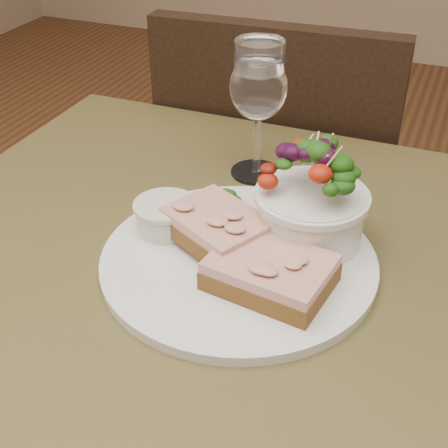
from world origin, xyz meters
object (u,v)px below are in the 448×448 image
at_px(chair_far, 283,270).
at_px(salad_bowl, 312,194).
at_px(dinner_plate, 238,261).
at_px(ramekin, 166,215).
at_px(sandwich_back, 218,227).
at_px(sandwich_front, 270,272).
at_px(wine_glass, 258,90).
at_px(cafe_table, 209,342).

bearing_deg(chair_far, salad_bowl, 105.38).
bearing_deg(dinner_plate, ramekin, 169.16).
bearing_deg(ramekin, chair_far, 90.26).
bearing_deg(sandwich_back, sandwich_front, -3.44).
bearing_deg(wine_glass, ramekin, -104.09).
distance_m(chair_far, dinner_plate, 0.74).
distance_m(cafe_table, salad_bowl, 0.22).
bearing_deg(sandwich_front, cafe_table, -173.58).
xyz_separation_m(sandwich_front, sandwich_back, (-0.08, 0.05, 0.01)).
bearing_deg(salad_bowl, dinner_plate, -134.01).
xyz_separation_m(cafe_table, sandwich_back, (-0.01, 0.04, 0.14)).
distance_m(sandwich_back, salad_bowl, 0.11).
height_order(chair_far, salad_bowl, chair_far).
bearing_deg(ramekin, cafe_table, -33.78).
xyz_separation_m(sandwich_front, wine_glass, (-0.10, 0.24, 0.09)).
relative_size(chair_far, sandwich_front, 6.65).
distance_m(cafe_table, sandwich_back, 0.14).
xyz_separation_m(cafe_table, dinner_plate, (0.02, 0.03, 0.11)).
bearing_deg(sandwich_front, sandwich_back, 157.72).
bearing_deg(wine_glass, salad_bowl, -50.83).
bearing_deg(chair_far, sandwich_front, 101.34).
relative_size(cafe_table, dinner_plate, 2.58).
relative_size(dinner_plate, wine_glass, 1.77).
distance_m(cafe_table, wine_glass, 0.33).
height_order(cafe_table, chair_far, chair_far).
xyz_separation_m(salad_bowl, wine_glass, (-0.11, 0.14, 0.05)).
distance_m(cafe_table, chair_far, 0.71).
bearing_deg(chair_far, sandwich_back, 94.72).
bearing_deg(salad_bowl, sandwich_front, -98.42).
bearing_deg(chair_far, dinner_plate, 97.55).
xyz_separation_m(dinner_plate, salad_bowl, (0.06, 0.06, 0.07)).
bearing_deg(salad_bowl, sandwich_back, -151.06).
bearing_deg(cafe_table, ramekin, 146.22).
xyz_separation_m(sandwich_back, ramekin, (-0.07, 0.01, -0.00)).
distance_m(chair_far, ramekin, 0.74).
bearing_deg(cafe_table, salad_bowl, 47.78).
xyz_separation_m(cafe_table, sandwich_front, (0.07, -0.00, 0.13)).
xyz_separation_m(chair_far, ramekin, (0.00, -0.56, 0.49)).
xyz_separation_m(chair_far, sandwich_back, (0.07, -0.56, 0.49)).
distance_m(chair_far, sandwich_front, 0.79).
bearing_deg(sandwich_front, dinner_plate, 153.39).
bearing_deg(sandwich_back, salad_bowl, 56.30).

